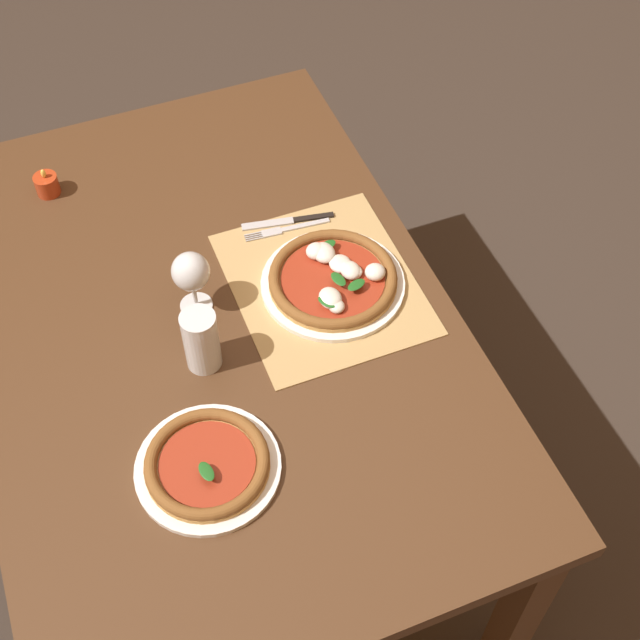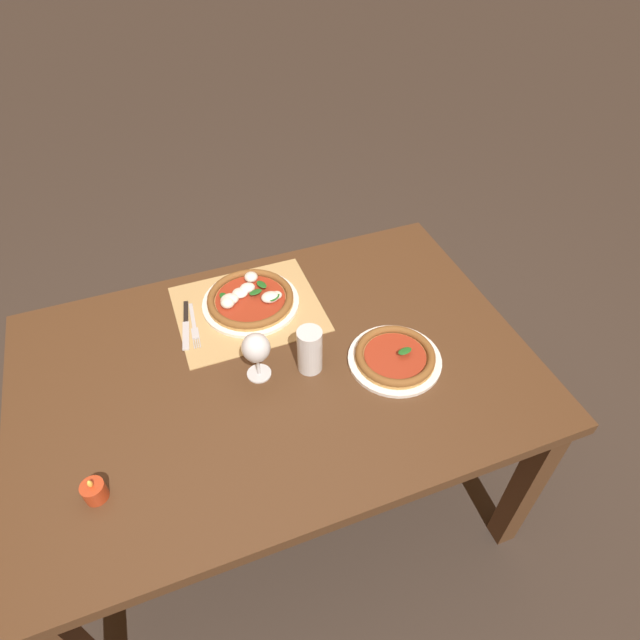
{
  "view_description": "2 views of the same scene",
  "coord_description": "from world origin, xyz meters",
  "views": [
    {
      "loc": [
        -1.16,
        0.21,
        2.22
      ],
      "look_at": [
        -0.14,
        -0.19,
        0.82
      ],
      "focal_mm": 50.0,
      "sensor_mm": 36.0,
      "label": 1
    },
    {
      "loc": [
        0.24,
        0.99,
        1.93
      ],
      "look_at": [
        -0.17,
        -0.09,
        0.79
      ],
      "focal_mm": 30.0,
      "sensor_mm": 36.0,
      "label": 2
    }
  ],
  "objects": [
    {
      "name": "pizza_far",
      "position": [
        -0.33,
        0.11,
        0.76
      ],
      "size": [
        0.27,
        0.27,
        0.04
      ],
      "color": "white",
      "rests_on": "dining_table"
    },
    {
      "name": "knife",
      "position": [
        0.21,
        -0.25,
        0.75
      ],
      "size": [
        0.06,
        0.21,
        0.01
      ],
      "color": "black",
      "rests_on": "paper_placemat"
    },
    {
      "name": "pint_glass",
      "position": [
        -0.09,
        0.04,
        0.81
      ],
      "size": [
        0.07,
        0.07,
        0.15
      ],
      "color": "silver",
      "rests_on": "dining_table"
    },
    {
      "name": "paper_placemat",
      "position": [
        0.01,
        -0.26,
        0.74
      ],
      "size": [
        0.45,
        0.38,
        0.0
      ],
      "primitive_type": "cube",
      "color": "tan",
      "rests_on": "dining_table"
    },
    {
      "name": "dining_table",
      "position": [
        0.0,
        0.0,
        0.65
      ],
      "size": [
        1.48,
        1.0,
        0.74
      ],
      "color": "#4C301C",
      "rests_on": "ground"
    },
    {
      "name": "ground_plane",
      "position": [
        0.0,
        0.0,
        0.0
      ],
      "size": [
        24.0,
        24.0,
        0.0
      ],
      "primitive_type": "plane",
      "color": "#382D26"
    },
    {
      "name": "votive_candle",
      "position": [
        0.52,
        0.24,
        0.76
      ],
      "size": [
        0.06,
        0.06,
        0.07
      ],
      "color": "#B23819",
      "rests_on": "dining_table"
    },
    {
      "name": "wine_glass",
      "position": [
        0.05,
        0.01,
        0.85
      ],
      "size": [
        0.08,
        0.08,
        0.16
      ],
      "color": "silver",
      "rests_on": "dining_table"
    },
    {
      "name": "pizza_near",
      "position": [
        -0.0,
        -0.28,
        0.76
      ],
      "size": [
        0.31,
        0.31,
        0.05
      ],
      "color": "white",
      "rests_on": "paper_placemat"
    },
    {
      "name": "fork",
      "position": [
        0.19,
        -0.24,
        0.75
      ],
      "size": [
        0.03,
        0.2,
        0.0
      ],
      "color": "#B7B7BC",
      "rests_on": "paper_placemat"
    }
  ]
}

